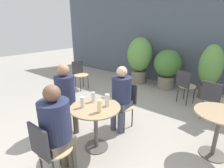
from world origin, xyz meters
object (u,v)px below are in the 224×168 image
potted_plant_2 (210,69)px  bistro_chair_0 (125,101)px  beer_glass_0 (100,106)px  beer_glass_3 (82,102)px  bistro_chair_1 (62,104)px  seated_person_2 (57,125)px  bistro_chair_5 (80,72)px  seated_person_1 (66,94)px  potted_plant_1 (167,66)px  cafe_table_far (219,123)px  bistro_chair_3 (212,97)px  cafe_table_near (96,116)px  bistro_chair_4 (185,84)px  bistro_chair_2 (48,147)px  beer_glass_1 (107,100)px  beer_glass_2 (93,97)px  seated_person_0 (121,94)px  potted_plant_0 (140,57)px

potted_plant_2 → bistro_chair_0: bearing=-111.0°
beer_glass_0 → beer_glass_3: (-0.29, -0.05, -0.01)m
bistro_chair_1 → seated_person_2: seated_person_2 is taller
bistro_chair_5 → beer_glass_0: beer_glass_0 is taller
bistro_chair_1 → beer_glass_3: bearing=-100.4°
seated_person_1 → potted_plant_1: seated_person_1 is taller
cafe_table_far → potted_plant_1: 2.93m
bistro_chair_1 → bistro_chair_3: same height
beer_glass_3 → potted_plant_1: bearing=91.6°
bistro_chair_5 → cafe_table_near: bearing=-117.1°
cafe_table_near → cafe_table_far: 1.78m
beer_glass_3 → beer_glass_0: bearing=9.7°
bistro_chair_1 → bistro_chair_4: size_ratio=1.00×
bistro_chair_2 → seated_person_2: seated_person_2 is taller
cafe_table_near → bistro_chair_1: bistro_chair_1 is taller
bistro_chair_5 → beer_glass_1: (2.39, -1.54, 0.30)m
bistro_chair_2 → bistro_chair_3: (1.21, 2.84, 0.00)m
seated_person_2 → beer_glass_0: seated_person_2 is taller
beer_glass_2 → bistro_chair_3: bearing=54.4°
cafe_table_near → potted_plant_1: (-0.23, 3.33, 0.13)m
seated_person_0 → potted_plant_1: size_ratio=1.02×
cafe_table_near → bistro_chair_4: (0.55, 2.54, -0.04)m
seated_person_0 → potted_plant_2: 2.74m
bistro_chair_5 → potted_plant_2: size_ratio=0.59×
seated_person_0 → seated_person_1: 0.95m
bistro_chair_4 → beer_glass_0: (-0.38, -2.62, 0.29)m
cafe_table_near → potted_plant_2: potted_plant_2 is taller
bistro_chair_5 → seated_person_0: seated_person_0 is taller
bistro_chair_3 → seated_person_2: bearing=79.2°
bistro_chair_0 → beer_glass_3: (-0.11, -0.95, 0.28)m
bistro_chair_5 → beer_glass_2: size_ratio=5.19×
potted_plant_2 → beer_glass_1: bearing=-104.3°
beer_glass_1 → beer_glass_2: (-0.27, -0.02, -0.01)m
bistro_chair_0 → beer_glass_2: size_ratio=5.19×
bistro_chair_5 → seated_person_0: size_ratio=0.70×
cafe_table_far → seated_person_1: seated_person_1 is taller
seated_person_1 → seated_person_2: seated_person_1 is taller
beer_glass_1 → cafe_table_near: bearing=-132.8°
bistro_chair_1 → beer_glass_0: beer_glass_0 is taller
bistro_chair_2 → beer_glass_1: (0.11, 0.95, 0.30)m
potted_plant_2 → bistro_chair_2: bearing=-102.5°
bistro_chair_4 → seated_person_0: bearing=91.9°
cafe_table_far → bistro_chair_4: bistro_chair_4 is taller
bistro_chair_3 → potted_plant_1: potted_plant_1 is taller
bistro_chair_5 → seated_person_1: (1.59, -1.69, 0.24)m
beer_glass_3 → potted_plant_1: 3.46m
bistro_chair_0 → beer_glass_2: bearing=-101.4°
bistro_chair_4 → potted_plant_0: potted_plant_0 is taller
potted_plant_1 → beer_glass_1: bearing=-83.8°
cafe_table_far → seated_person_0: seated_person_0 is taller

